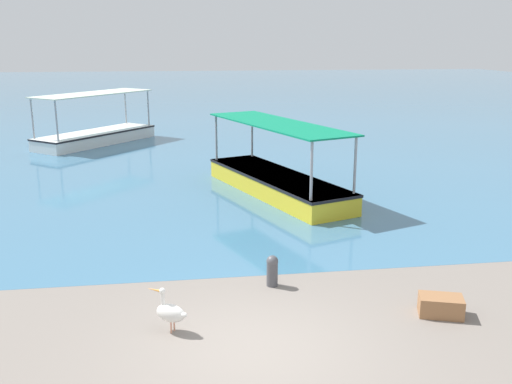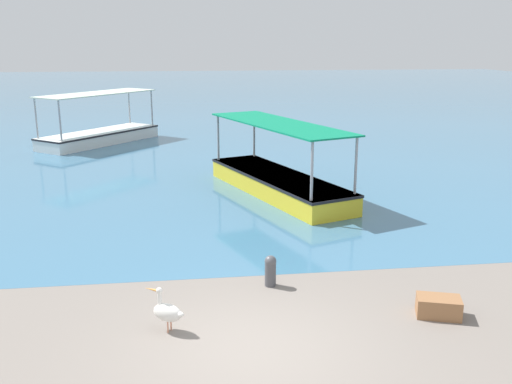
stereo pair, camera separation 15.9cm
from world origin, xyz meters
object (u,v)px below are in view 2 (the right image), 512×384
(mooring_bollard, at_px, (270,270))
(cargo_crate, at_px, (439,307))
(fishing_boat_near_right, at_px, (278,179))
(fishing_boat_near_left, at_px, (100,134))
(pelican, at_px, (167,312))

(mooring_bollard, distance_m, cargo_crate, 3.38)
(fishing_boat_near_right, height_order, fishing_boat_near_left, fishing_boat_near_left)
(pelican, height_order, cargo_crate, pelican)
(fishing_boat_near_right, relative_size, mooring_bollard, 10.64)
(fishing_boat_near_right, relative_size, fishing_boat_near_left, 1.13)
(fishing_boat_near_right, height_order, pelican, fishing_boat_near_right)
(fishing_boat_near_right, bearing_deg, cargo_crate, -80.68)
(mooring_bollard, bearing_deg, pelican, -141.25)
(fishing_boat_near_left, relative_size, cargo_crate, 7.88)
(fishing_boat_near_left, relative_size, pelican, 7.80)
(fishing_boat_near_left, relative_size, mooring_bollard, 9.40)
(fishing_boat_near_left, height_order, cargo_crate, fishing_boat_near_left)
(fishing_boat_near_right, height_order, mooring_bollard, fishing_boat_near_right)
(pelican, height_order, mooring_bollard, pelican)
(fishing_boat_near_left, height_order, mooring_bollard, fishing_boat_near_left)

